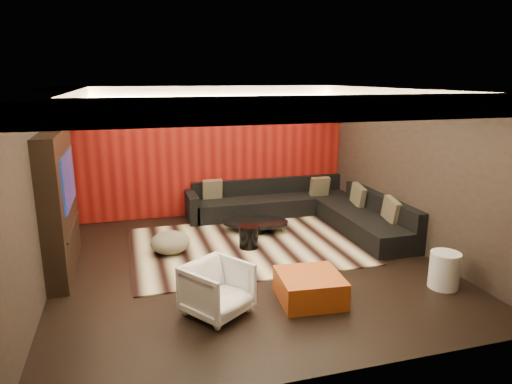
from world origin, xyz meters
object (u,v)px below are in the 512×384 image
object	(u,v)px
drum_stool	(249,237)
sectional_sofa	(305,209)
orange_ottoman	(310,287)
armchair	(217,289)
white_side_table	(444,270)
coffee_table	(255,226)

from	to	relation	value
drum_stool	sectional_sofa	distance (m)	1.96
orange_ottoman	armchair	distance (m)	1.29
white_side_table	sectional_sofa	world-z (taller)	sectional_sofa
white_side_table	sectional_sofa	distance (m)	3.55
orange_ottoman	armchair	xyz separation A→B (m)	(-1.28, -0.01, 0.16)
drum_stool	sectional_sofa	bearing A→B (deg)	37.79
white_side_table	sectional_sofa	size ratio (longest dim) A/B	0.15
orange_ottoman	drum_stool	bearing A→B (deg)	98.04
coffee_table	armchair	xyz separation A→B (m)	(-1.34, -2.94, 0.21)
armchair	sectional_sofa	world-z (taller)	sectional_sofa
coffee_table	armchair	world-z (taller)	armchair
white_side_table	orange_ottoman	distance (m)	2.03
white_side_table	armchair	distance (m)	3.31
drum_stool	sectional_sofa	xyz separation A→B (m)	(1.55, 1.20, 0.04)
white_side_table	orange_ottoman	size ratio (longest dim) A/B	0.64
armchair	sectional_sofa	bearing A→B (deg)	17.75
coffee_table	armchair	size ratio (longest dim) A/B	1.73
drum_stool	orange_ottoman	bearing A→B (deg)	-81.96
drum_stool	sectional_sofa	size ratio (longest dim) A/B	0.11
drum_stool	orange_ottoman	world-z (taller)	drum_stool
drum_stool	white_side_table	bearing A→B (deg)	-44.35
armchair	drum_stool	bearing A→B (deg)	30.13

